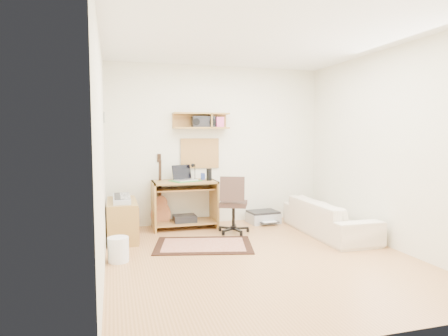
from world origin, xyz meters
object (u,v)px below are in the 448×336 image
object	(u,v)px
cabinet	(122,220)
printer	(263,218)
desk	(185,204)
sofa	(329,212)
task_chair	(233,204)

from	to	relation	value
cabinet	printer	world-z (taller)	cabinet
desk	cabinet	xyz separation A→B (m)	(-0.97, -0.43, -0.10)
printer	sofa	world-z (taller)	sofa
task_chair	cabinet	xyz separation A→B (m)	(-1.62, 0.09, -0.17)
cabinet	sofa	distance (m)	3.01
printer	sofa	size ratio (longest dim) A/B	0.29
cabinet	sofa	size ratio (longest dim) A/B	0.52
cabinet	sofa	xyz separation A→B (m)	(2.96, -0.56, 0.06)
cabinet	task_chair	bearing A→B (deg)	-3.21
task_chair	sofa	size ratio (longest dim) A/B	0.51
cabinet	printer	bearing A→B (deg)	10.48
task_chair	cabinet	distance (m)	1.63
task_chair	printer	xyz separation A→B (m)	(0.68, 0.52, -0.36)
task_chair	cabinet	size ratio (longest dim) A/B	0.98
sofa	task_chair	bearing A→B (deg)	70.83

